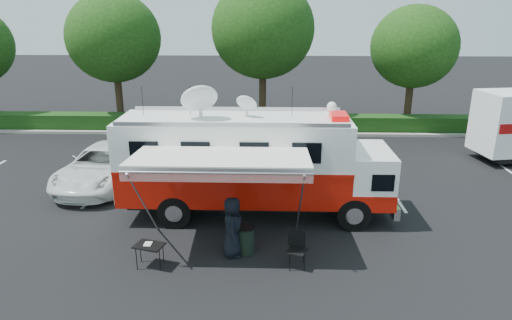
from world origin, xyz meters
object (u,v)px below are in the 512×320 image
at_px(trash_bin, 246,240).
at_px(folding_table, 149,246).
at_px(white_suv, 106,183).
at_px(command_truck, 253,163).

bearing_deg(trash_bin, folding_table, -162.47).
height_order(white_suv, trash_bin, trash_bin).
xyz_separation_m(white_suv, trash_bin, (6.30, -5.61, 0.44)).
relative_size(command_truck, trash_bin, 10.94).
xyz_separation_m(white_suv, folding_table, (3.59, -6.47, 0.64)).
distance_m(white_suv, trash_bin, 8.45).
bearing_deg(trash_bin, white_suv, 138.27).
height_order(command_truck, trash_bin, command_truck).
height_order(command_truck, white_suv, command_truck).
bearing_deg(white_suv, folding_table, -56.73).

